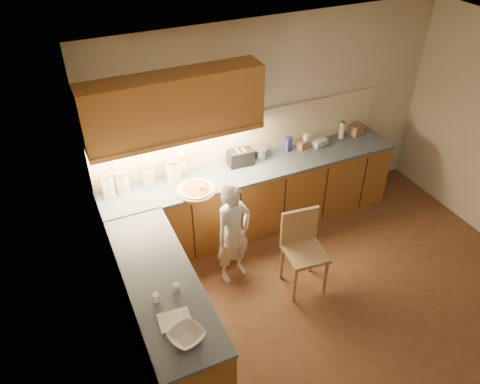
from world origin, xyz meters
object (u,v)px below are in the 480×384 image
(wooden_chair, at_px, (303,245))
(toaster, at_px, (241,157))
(child, at_px, (233,234))
(oil_jug, at_px, (182,164))
(pizza_on_board, at_px, (196,189))

(wooden_chair, relative_size, toaster, 3.02)
(child, relative_size, wooden_chair, 1.31)
(child, height_order, wooden_chair, child)
(oil_jug, xyz_separation_m, toaster, (0.72, -0.08, -0.06))
(pizza_on_board, relative_size, oil_jug, 1.34)
(child, bearing_deg, toaster, 44.44)
(child, distance_m, toaster, 1.04)
(child, xyz_separation_m, oil_jug, (-0.25, 0.91, 0.45))
(child, relative_size, toaster, 3.96)
(oil_jug, bearing_deg, wooden_chair, -55.99)
(toaster, bearing_deg, child, -115.61)
(wooden_chair, relative_size, oil_jug, 2.80)
(child, distance_m, oil_jug, 1.04)
(oil_jug, height_order, toaster, oil_jug)
(wooden_chair, bearing_deg, pizza_on_board, 138.56)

